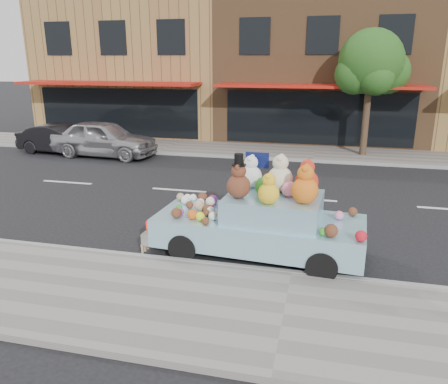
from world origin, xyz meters
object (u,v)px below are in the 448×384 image
(car_silver, at_px, (104,138))
(art_car, at_px, (261,219))
(car_dark, at_px, (61,139))
(street_tree, at_px, (371,67))

(car_silver, relative_size, art_car, 0.99)
(car_dark, xyz_separation_m, art_car, (10.20, -8.38, 0.17))
(street_tree, bearing_deg, art_car, -104.53)
(street_tree, relative_size, car_dark, 1.36)
(street_tree, distance_m, art_car, 11.42)
(street_tree, xyz_separation_m, car_silver, (-10.79, -2.45, -2.92))
(street_tree, bearing_deg, car_silver, -167.20)
(car_dark, height_order, art_car, art_car)
(street_tree, distance_m, car_silver, 11.45)
(street_tree, height_order, art_car, street_tree)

